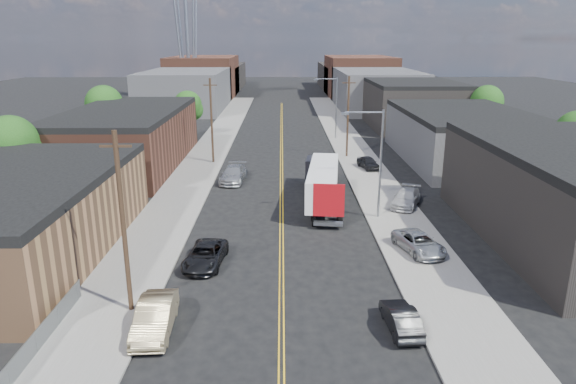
{
  "coord_description": "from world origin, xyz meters",
  "views": [
    {
      "loc": [
        0.06,
        -15.1,
        14.3
      ],
      "look_at": [
        0.53,
        24.35,
        2.5
      ],
      "focal_mm": 32.0,
      "sensor_mm": 36.0,
      "label": 1
    }
  ],
  "objects_px": {
    "semi_truck": "(322,180)",
    "car_right_lot_b": "(406,198)",
    "car_left_d": "(234,174)",
    "car_left_c": "(205,255)",
    "car_right_oncoming": "(401,318)",
    "car_right_lot_c": "(368,163)",
    "car_left_b": "(155,317)",
    "car_right_lot_a": "(419,243)"
  },
  "relations": [
    {
      "from": "car_right_lot_a",
      "to": "car_left_d",
      "type": "bearing_deg",
      "value": 111.76
    },
    {
      "from": "car_left_c",
      "to": "semi_truck",
      "type": "bearing_deg",
      "value": 62.64
    },
    {
      "from": "car_left_c",
      "to": "car_right_lot_b",
      "type": "bearing_deg",
      "value": 42.15
    },
    {
      "from": "semi_truck",
      "to": "car_left_d",
      "type": "relative_size",
      "value": 2.57
    },
    {
      "from": "car_left_b",
      "to": "car_right_lot_b",
      "type": "height_order",
      "value": "car_left_b"
    },
    {
      "from": "car_right_oncoming",
      "to": "car_right_lot_a",
      "type": "xyz_separation_m",
      "value": [
        3.4,
        9.66,
        0.16
      ]
    },
    {
      "from": "car_left_c",
      "to": "car_right_oncoming",
      "type": "distance_m",
      "value": 13.68
    },
    {
      "from": "car_right_oncoming",
      "to": "car_right_lot_a",
      "type": "height_order",
      "value": "car_right_lot_a"
    },
    {
      "from": "semi_truck",
      "to": "car_left_c",
      "type": "relative_size",
      "value": 2.9
    },
    {
      "from": "car_left_c",
      "to": "car_right_lot_c",
      "type": "height_order",
      "value": "car_right_lot_c"
    },
    {
      "from": "car_right_lot_a",
      "to": "car_right_lot_b",
      "type": "relative_size",
      "value": 0.97
    },
    {
      "from": "semi_truck",
      "to": "car_left_c",
      "type": "distance_m",
      "value": 15.99
    },
    {
      "from": "car_right_lot_b",
      "to": "car_left_b",
      "type": "bearing_deg",
      "value": -107.22
    },
    {
      "from": "car_left_c",
      "to": "car_right_lot_c",
      "type": "distance_m",
      "value": 29.52
    },
    {
      "from": "car_right_oncoming",
      "to": "car_right_lot_a",
      "type": "bearing_deg",
      "value": -112.84
    },
    {
      "from": "semi_truck",
      "to": "car_right_lot_b",
      "type": "relative_size",
      "value": 2.93
    },
    {
      "from": "car_left_b",
      "to": "car_left_c",
      "type": "distance_m",
      "value": 8.12
    },
    {
      "from": "car_left_c",
      "to": "car_left_d",
      "type": "height_order",
      "value": "car_left_d"
    },
    {
      "from": "car_right_oncoming",
      "to": "car_right_lot_b",
      "type": "distance_m",
      "value": 20.5
    },
    {
      "from": "car_left_d",
      "to": "car_right_lot_c",
      "type": "distance_m",
      "value": 15.65
    },
    {
      "from": "car_right_lot_b",
      "to": "car_left_c",
      "type": "bearing_deg",
      "value": -119.41
    },
    {
      "from": "car_left_c",
      "to": "car_left_b",
      "type": "bearing_deg",
      "value": -94.42
    },
    {
      "from": "semi_truck",
      "to": "car_right_lot_c",
      "type": "xyz_separation_m",
      "value": [
        6.21,
        12.13,
        -1.28
      ]
    },
    {
      "from": "semi_truck",
      "to": "car_left_c",
      "type": "xyz_separation_m",
      "value": [
        -8.64,
        -13.37,
        -1.42
      ]
    },
    {
      "from": "car_left_b",
      "to": "car_left_d",
      "type": "height_order",
      "value": "car_left_d"
    },
    {
      "from": "semi_truck",
      "to": "car_right_lot_a",
      "type": "relative_size",
      "value": 3.04
    },
    {
      "from": "car_left_b",
      "to": "car_left_c",
      "type": "relative_size",
      "value": 0.99
    },
    {
      "from": "car_left_c",
      "to": "car_right_oncoming",
      "type": "relative_size",
      "value": 1.26
    },
    {
      "from": "semi_truck",
      "to": "car_left_c",
      "type": "bearing_deg",
      "value": -116.09
    },
    {
      "from": "semi_truck",
      "to": "car_right_lot_c",
      "type": "relative_size",
      "value": 3.65
    },
    {
      "from": "car_left_d",
      "to": "car_right_oncoming",
      "type": "height_order",
      "value": "car_left_d"
    },
    {
      "from": "car_right_lot_a",
      "to": "car_right_oncoming",
      "type": "bearing_deg",
      "value": -125.07
    },
    {
      "from": "car_left_b",
      "to": "semi_truck",
      "type": "bearing_deg",
      "value": 62.01
    },
    {
      "from": "car_left_b",
      "to": "car_left_d",
      "type": "distance_m",
      "value": 28.62
    },
    {
      "from": "car_left_c",
      "to": "car_right_lot_b",
      "type": "height_order",
      "value": "car_right_lot_b"
    },
    {
      "from": "car_left_d",
      "to": "car_left_b",
      "type": "bearing_deg",
      "value": -87.42
    },
    {
      "from": "car_right_oncoming",
      "to": "car_right_lot_c",
      "type": "xyz_separation_m",
      "value": [
        3.76,
        33.51,
        0.17
      ]
    },
    {
      "from": "semi_truck",
      "to": "car_left_b",
      "type": "relative_size",
      "value": 2.92
    },
    {
      "from": "car_left_d",
      "to": "car_right_oncoming",
      "type": "xyz_separation_m",
      "value": [
        11.1,
        -28.58,
        -0.17
      ]
    },
    {
      "from": "car_left_c",
      "to": "car_left_d",
      "type": "relative_size",
      "value": 0.88
    },
    {
      "from": "car_left_b",
      "to": "car_right_lot_b",
      "type": "distance_m",
      "value": 26.44
    },
    {
      "from": "car_right_lot_b",
      "to": "car_right_lot_c",
      "type": "distance_m",
      "value": 13.65
    }
  ]
}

